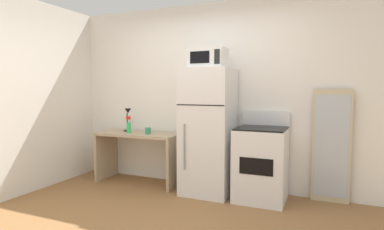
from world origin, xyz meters
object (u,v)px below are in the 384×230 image
coffee_mug (148,131)px  leaning_mirror (331,146)px  oven_range (261,163)px  spray_bottle (129,126)px  desk_lamp (128,116)px  desk (139,147)px  refrigerator (208,132)px  microwave (208,58)px

coffee_mug → leaning_mirror: leaning_mirror is taller
coffee_mug → oven_range: bearing=1.1°
spray_bottle → coffee_mug: bearing=5.7°
spray_bottle → oven_range: bearing=1.8°
desk_lamp → coffee_mug: (0.43, -0.13, -0.19)m
coffee_mug → desk: bearing=161.5°
desk_lamp → spray_bottle: desk_lamp is taller
refrigerator → oven_range: 0.79m
spray_bottle → oven_range: (1.93, 0.06, -0.38)m
coffee_mug → oven_range: size_ratio=0.09×
desk → leaning_mirror: bearing=4.8°
spray_bottle → refrigerator: bearing=2.4°
coffee_mug → leaning_mirror: 2.45m
microwave → oven_range: size_ratio=0.42×
oven_range → leaning_mirror: bearing=17.6°
microwave → leaning_mirror: size_ratio=0.33×
desk → spray_bottle: bearing=-139.8°
desk_lamp → coffee_mug: 0.49m
desk → coffee_mug: size_ratio=13.22×
desk_lamp → oven_range: 2.12m
microwave → leaning_mirror: microwave is taller
desk_lamp → oven_range: desk_lamp is taller
desk → microwave: size_ratio=2.73×
desk_lamp → refrigerator: (1.35, -0.11, -0.16)m
microwave → oven_range: microwave is taller
spray_bottle → leaning_mirror: bearing=6.6°
oven_range → desk_lamp: bearing=177.2°
desk_lamp → spray_bottle: bearing=-51.7°
refrigerator → leaning_mirror: size_ratio=1.19×
desk → spray_bottle: spray_bottle is taller
refrigerator → microwave: size_ratio=3.62×
desk_lamp → microwave: bearing=-5.5°
leaning_mirror → microwave: bearing=-169.3°
leaning_mirror → desk_lamp: bearing=-176.9°
spray_bottle → coffee_mug: (0.31, 0.03, -0.05)m
desk_lamp → microwave: size_ratio=0.77×
microwave → desk_lamp: bearing=174.5°
microwave → leaning_mirror: 1.89m
spray_bottle → desk: bearing=40.2°
microwave → oven_range: bearing=2.5°
desk_lamp → oven_range: bearing=-2.8°
desk → leaning_mirror: 2.64m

